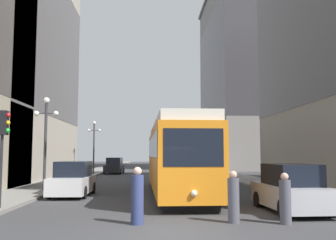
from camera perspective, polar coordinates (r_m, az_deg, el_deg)
ground_plane at (r=10.90m, az=0.81°, el=-16.91°), size 200.00×200.00×0.00m
sidewalk_left at (r=51.17m, az=-10.54°, el=-7.59°), size 2.96×120.00×0.15m
sidewalk_right at (r=51.36m, az=6.48°, el=-7.64°), size 2.96×120.00×0.15m
streetcar at (r=20.74m, az=1.14°, el=-5.56°), size 2.96×14.78×3.89m
transit_bus at (r=37.84m, az=5.28°, el=-5.66°), size 2.80×11.22×3.45m
parked_car_left_near at (r=20.49m, az=-14.40°, el=-8.92°), size 1.93×4.32×1.82m
parked_car_left_mid at (r=42.96m, az=-8.25°, el=-7.05°), size 2.04×4.76×1.82m
parked_car_right_far at (r=15.20m, az=18.37°, el=-10.13°), size 2.01×4.39×1.82m
pedestrian_crossing_near at (r=12.37m, az=10.05°, el=-11.81°), size 0.37×0.37×1.66m
pedestrian_crossing_far at (r=11.97m, az=-4.76°, el=-11.80°), size 0.40×0.40×1.79m
pedestrian_on_sidewalk at (r=12.53m, az=17.60°, el=-11.68°), size 0.36×0.36×1.61m
traffic_light_near_left at (r=15.83m, az=-24.10°, el=-1.79°), size 0.47×0.36×3.75m
lamp_post_left_near at (r=22.28m, az=-18.31°, el=-1.28°), size 1.41×0.36×5.31m
lamp_post_left_far at (r=40.08m, az=-11.33°, el=-2.91°), size 1.41×0.36×5.55m
building_right_midblock at (r=61.99m, az=13.00°, el=6.76°), size 14.58×24.14×29.11m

